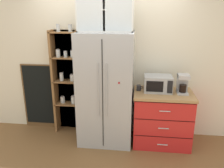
{
  "coord_description": "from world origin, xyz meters",
  "views": [
    {
      "loc": [
        0.53,
        -3.47,
        2.11
      ],
      "look_at": [
        0.1,
        0.01,
        1.01
      ],
      "focal_mm": 36.38,
      "sensor_mm": 36.0,
      "label": 1
    }
  ],
  "objects_px": {
    "microwave": "(158,84)",
    "mug_charcoal": "(139,88)",
    "bottle_cobalt": "(164,86)",
    "chalkboard_menu": "(39,96)",
    "refrigerator": "(106,89)",
    "coffee_maker": "(183,84)"
  },
  "relations": [
    {
      "from": "coffee_maker",
      "to": "chalkboard_menu",
      "type": "relative_size",
      "value": 0.25
    },
    {
      "from": "microwave",
      "to": "mug_charcoal",
      "type": "relative_size",
      "value": 4.01
    },
    {
      "from": "microwave",
      "to": "bottle_cobalt",
      "type": "relative_size",
      "value": 1.7
    },
    {
      "from": "microwave",
      "to": "coffee_maker",
      "type": "xyz_separation_m",
      "value": [
        0.38,
        -0.04,
        0.03
      ]
    },
    {
      "from": "refrigerator",
      "to": "bottle_cobalt",
      "type": "height_order",
      "value": "refrigerator"
    },
    {
      "from": "bottle_cobalt",
      "to": "chalkboard_menu",
      "type": "bearing_deg",
      "value": 172.41
    },
    {
      "from": "coffee_maker",
      "to": "bottle_cobalt",
      "type": "bearing_deg",
      "value": -177.83
    },
    {
      "from": "refrigerator",
      "to": "microwave",
      "type": "height_order",
      "value": "refrigerator"
    },
    {
      "from": "mug_charcoal",
      "to": "refrigerator",
      "type": "bearing_deg",
      "value": -172.73
    },
    {
      "from": "microwave",
      "to": "mug_charcoal",
      "type": "bearing_deg",
      "value": 179.9
    },
    {
      "from": "coffee_maker",
      "to": "chalkboard_menu",
      "type": "bearing_deg",
      "value": 173.49
    },
    {
      "from": "chalkboard_menu",
      "to": "coffee_maker",
      "type": "bearing_deg",
      "value": -6.51
    },
    {
      "from": "refrigerator",
      "to": "microwave",
      "type": "xyz_separation_m",
      "value": [
        0.84,
        0.07,
        0.11
      ]
    },
    {
      "from": "refrigerator",
      "to": "chalkboard_menu",
      "type": "distance_m",
      "value": 1.39
    },
    {
      "from": "coffee_maker",
      "to": "chalkboard_menu",
      "type": "distance_m",
      "value": 2.59
    },
    {
      "from": "refrigerator",
      "to": "coffee_maker",
      "type": "height_order",
      "value": "refrigerator"
    },
    {
      "from": "bottle_cobalt",
      "to": "refrigerator",
      "type": "bearing_deg",
      "value": -179.09
    },
    {
      "from": "mug_charcoal",
      "to": "microwave",
      "type": "bearing_deg",
      "value": -0.1
    },
    {
      "from": "coffee_maker",
      "to": "bottle_cobalt",
      "type": "distance_m",
      "value": 0.29
    },
    {
      "from": "microwave",
      "to": "mug_charcoal",
      "type": "height_order",
      "value": "microwave"
    },
    {
      "from": "microwave",
      "to": "bottle_cobalt",
      "type": "height_order",
      "value": "microwave"
    },
    {
      "from": "coffee_maker",
      "to": "microwave",
      "type": "bearing_deg",
      "value": 173.68
    }
  ]
}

